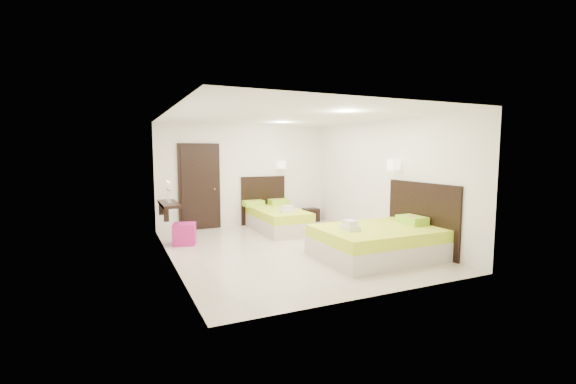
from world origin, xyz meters
name	(u,v)px	position (x,y,z in m)	size (l,w,h in m)	color
floor	(290,249)	(0.00, 0.00, 0.00)	(5.50, 5.50, 0.00)	beige
bed_single	(276,217)	(0.48, 1.83, 0.31)	(1.22, 2.03, 1.67)	beige
bed_double	(380,240)	(1.26, -1.22, 0.31)	(2.14, 1.82, 1.76)	beige
nightstand	(311,215)	(1.83, 2.55, 0.18)	(0.40, 0.35, 0.35)	black
ottoman	(185,234)	(-1.83, 1.24, 0.22)	(0.44, 0.44, 0.44)	#9F1561
door	(200,187)	(-1.20, 2.70, 1.05)	(1.02, 0.15, 2.14)	black
console_shelf	(168,204)	(-2.08, 1.60, 0.82)	(0.35, 1.20, 0.78)	black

